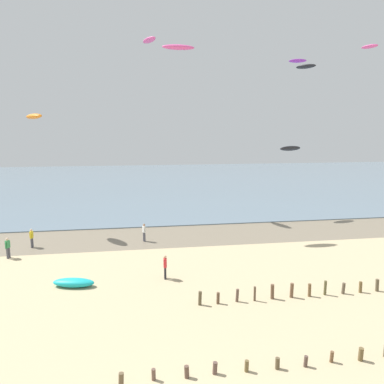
# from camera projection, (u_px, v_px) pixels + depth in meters

# --- Properties ---
(wet_sand_strip) EXTENTS (120.00, 7.27, 0.01)m
(wet_sand_strip) POSITION_uv_depth(u_px,v_px,m) (154.00, 237.00, 35.29)
(wet_sand_strip) COLOR #7A6D59
(wet_sand_strip) RESTS_ON ground
(sea) EXTENTS (160.00, 70.00, 0.10)m
(sea) POSITION_uv_depth(u_px,v_px,m) (144.00, 182.00, 72.91)
(sea) COLOR slate
(sea) RESTS_ON ground
(groyne_near) EXTENTS (13.53, 0.36, 0.63)m
(groyne_near) POSITION_uv_depth(u_px,v_px,m) (269.00, 364.00, 15.70)
(groyne_near) COLOR brown
(groyne_near) RESTS_ON ground
(groyne_mid) EXTENTS (14.17, 0.33, 0.95)m
(groyne_mid) POSITION_uv_depth(u_px,v_px,m) (309.00, 290.00, 22.59)
(groyne_mid) COLOR brown
(groyne_mid) RESTS_ON ground
(person_nearest_camera) EXTENTS (0.24, 0.57, 1.71)m
(person_nearest_camera) POSITION_uv_depth(u_px,v_px,m) (165.00, 266.00, 25.21)
(person_nearest_camera) COLOR #232328
(person_nearest_camera) RESTS_ON ground
(person_mid_beach) EXTENTS (0.33, 0.54, 1.71)m
(person_mid_beach) POSITION_uv_depth(u_px,v_px,m) (8.00, 247.00, 29.30)
(person_mid_beach) COLOR #4C4C56
(person_mid_beach) RESTS_ON ground
(person_by_waterline) EXTENTS (0.24, 0.57, 1.71)m
(person_by_waterline) POSITION_uv_depth(u_px,v_px,m) (32.00, 237.00, 31.98)
(person_by_waterline) COLOR #4C4C56
(person_by_waterline) RESTS_ON ground
(person_left_flank) EXTENTS (0.33, 0.54, 1.71)m
(person_left_flank) POSITION_uv_depth(u_px,v_px,m) (144.00, 232.00, 33.72)
(person_left_flank) COLOR #4C4C56
(person_left_flank) RESTS_ON ground
(grounded_kite) EXTENTS (2.94, 1.57, 0.56)m
(grounded_kite) POSITION_uv_depth(u_px,v_px,m) (74.00, 283.00, 24.04)
(grounded_kite) COLOR #19B2B7
(grounded_kite) RESTS_ON ground
(kite_aloft_0) EXTENTS (2.48, 2.81, 0.70)m
(kite_aloft_0) POSITION_uv_depth(u_px,v_px,m) (306.00, 66.00, 47.72)
(kite_aloft_0) COLOR black
(kite_aloft_1) EXTENTS (3.02, 1.72, 0.84)m
(kite_aloft_1) POSITION_uv_depth(u_px,v_px,m) (290.00, 148.00, 42.06)
(kite_aloft_1) COLOR black
(kite_aloft_2) EXTENTS (1.45, 1.93, 0.49)m
(kite_aloft_2) POSITION_uv_depth(u_px,v_px,m) (370.00, 47.00, 39.20)
(kite_aloft_2) COLOR #E54C99
(kite_aloft_3) EXTENTS (2.71, 1.64, 0.68)m
(kite_aloft_3) POSITION_uv_depth(u_px,v_px,m) (298.00, 61.00, 53.36)
(kite_aloft_3) COLOR purple
(kite_aloft_4) EXTENTS (2.67, 3.27, 0.62)m
(kite_aloft_4) POSITION_uv_depth(u_px,v_px,m) (34.00, 116.00, 34.96)
(kite_aloft_4) COLOR orange
(kite_aloft_5) EXTENTS (3.17, 1.12, 0.63)m
(kite_aloft_5) POSITION_uv_depth(u_px,v_px,m) (178.00, 47.00, 34.63)
(kite_aloft_5) COLOR #E54C99
(kite_aloft_6) EXTENTS (1.99, 3.16, 0.54)m
(kite_aloft_6) POSITION_uv_depth(u_px,v_px,m) (149.00, 40.00, 41.79)
(kite_aloft_6) COLOR #E54C99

